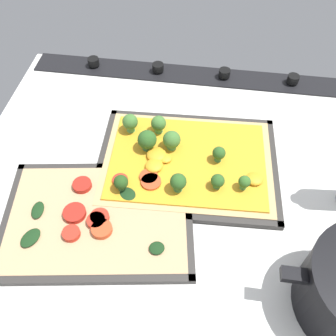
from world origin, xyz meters
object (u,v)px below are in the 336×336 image
Objects in this scene: broccoli_pizza at (183,159)px; baking_tray_back at (98,219)px; veggie_pizza_back at (99,215)px; baking_tray_front at (187,164)px.

broccoli_pizza reaches higher than baking_tray_back.
baking_tray_back is 1.08× the size of veggie_pizza_back.
veggie_pizza_back reaches higher than baking_tray_back.
baking_tray_front is 0.99× the size of baking_tray_back.
broccoli_pizza is 0.93× the size of baking_tray_back.
baking_tray_front is 1.76cm from broccoli_pizza.
baking_tray_front is 1.07× the size of veggie_pizza_back.
veggie_pizza_back is (13.38, 14.35, -0.70)cm from broccoli_pizza.
veggie_pizza_back is (14.38, 14.33, 0.75)cm from baking_tray_front.
veggie_pizza_back is at bearing 44.90° from baking_tray_front.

